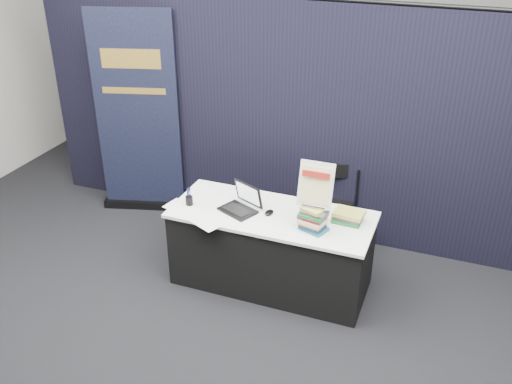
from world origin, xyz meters
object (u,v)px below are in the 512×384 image
Objects in this scene: book_stack_tall at (313,219)px; stacking_chair at (335,204)px; pullup_banner at (138,127)px; display_table at (271,249)px; book_stack_short at (348,216)px; laptop at (240,204)px; info_sign at (316,185)px.

book_stack_tall is 0.27× the size of stacking_chair.
pullup_banner is 2.28m from stacking_chair.
book_stack_short is at bearing 9.34° from display_table.
book_stack_short is (0.65, 0.11, 0.42)m from display_table.
book_stack_short is at bearing 45.60° from book_stack_tall.
display_table is 0.52m from laptop.
laptop is 1.54× the size of book_stack_short.
book_stack_tall reaches higher than display_table.
book_stack_tall is at bearing -18.65° from display_table.
book_stack_tall is at bearing -134.40° from book_stack_short.
book_stack_tall reaches higher than book_stack_short.
book_stack_tall is 1.06m from stacking_chair.
book_stack_short is 0.86m from stacking_chair.
info_sign is (0.71, -0.07, 0.35)m from laptop.
laptop is 1.79m from pullup_banner.
book_stack_short is 0.48m from info_sign.
pullup_banner is (-2.25, 0.94, -0.15)m from info_sign.
laptop is at bearing 173.83° from info_sign.
laptop reaches higher than display_table.
display_table is 0.65m from book_stack_tall.
info_sign is 0.46× the size of stacking_chair.
pullup_banner is at bearing 174.46° from laptop.
laptop is at bearing 171.63° from book_stack_tall.
book_stack_tall is 0.60× the size of info_sign.
stacking_chair is at bearing 76.72° from laptop.
book_stack_tall is 2.46m from pullup_banner.
book_stack_tall reaches higher than stacking_chair.
book_stack_tall is (0.41, -0.14, 0.48)m from display_table.
pullup_banner is at bearing 163.74° from book_stack_short.
pullup_banner is (-1.55, 0.87, 0.20)m from laptop.
pullup_banner reaches higher than display_table.
info_sign reaches higher than book_stack_short.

